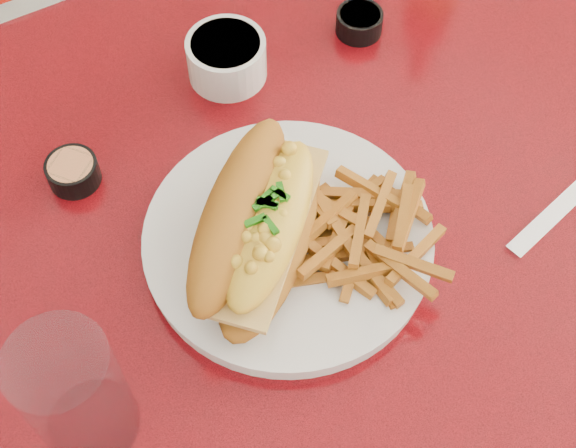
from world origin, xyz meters
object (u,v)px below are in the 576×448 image
booth_bench_far (145,20)px  fork (330,193)px  gravy_ramekin (227,57)px  sauce_cup_right (359,21)px  mac_hoagie (259,225)px  dinner_plate (288,240)px  water_tumbler (75,395)px  sauce_cup_left (73,171)px  diner_table (383,243)px

booth_bench_far → fork: 0.97m
gravy_ramekin → sauce_cup_right: (0.16, -0.02, -0.01)m
mac_hoagie → dinner_plate: bearing=-46.9°
mac_hoagie → gravy_ramekin: (0.08, 0.22, -0.03)m
gravy_ramekin → dinner_plate: bearing=-102.8°
dinner_plate → water_tumbler: 0.24m
sauce_cup_right → water_tumbler: 0.52m
sauce_cup_left → gravy_ramekin: bearing=14.4°
booth_bench_far → gravy_ramekin: size_ratio=10.67×
diner_table → sauce_cup_left: bearing=154.4°
diner_table → water_tumbler: 0.45m
fork → sauce_cup_right: sauce_cup_right is taller
gravy_ramekin → sauce_cup_left: size_ratio=1.76×
dinner_plate → fork: same height
fork → sauce_cup_right: bearing=-63.7°
booth_bench_far → sauce_cup_left: bearing=-113.7°
gravy_ramekin → sauce_cup_left: gravy_ramekin is taller
diner_table → gravy_ramekin: bearing=116.7°
booth_bench_far → mac_hoagie: bearing=-101.8°
booth_bench_far → sauce_cup_left: booth_bench_far is taller
fork → sauce_cup_left: size_ratio=2.46×
gravy_ramekin → sauce_cup_right: 0.16m
diner_table → dinner_plate: dinner_plate is taller
booth_bench_far → water_tumbler: 1.13m
diner_table → booth_bench_far: 0.87m
booth_bench_far → dinner_plate: booth_bench_far is taller
gravy_ramekin → sauce_cup_left: bearing=-165.6°
gravy_ramekin → water_tumbler: size_ratio=0.82×
water_tumbler → booth_bench_far: bearing=67.7°
fork → gravy_ramekin: (-0.01, 0.20, 0.01)m
mac_hoagie → water_tumbler: bearing=156.2°
mac_hoagie → sauce_cup_right: 0.32m
dinner_plate → fork: (0.06, 0.02, 0.01)m
dinner_plate → sauce_cup_left: bearing=130.4°
fork → sauce_cup_left: (-0.21, 0.15, -0.01)m
dinner_plate → diner_table: bearing=11.9°
mac_hoagie → diner_table: bearing=-34.1°
fork → gravy_ramekin: gravy_ramekin is taller
fork → water_tumbler: 0.30m
water_tumbler → sauce_cup_left: bearing=71.8°
mac_hoagie → water_tumbler: 0.21m
water_tumbler → gravy_ramekin: bearing=46.6°
dinner_plate → fork: bearing=20.6°
booth_bench_far → gravy_ramekin: booth_bench_far is taller
sauce_cup_left → dinner_plate: bearing=-49.6°
diner_table → gravy_ramekin: 0.28m
sauce_cup_left → sauce_cup_right: (0.36, 0.04, 0.00)m
gravy_ramekin → sauce_cup_right: bearing=-5.4°
gravy_ramekin → water_tumbler: (-0.28, -0.29, 0.04)m
booth_bench_far → sauce_cup_left: (-0.29, -0.67, 0.50)m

